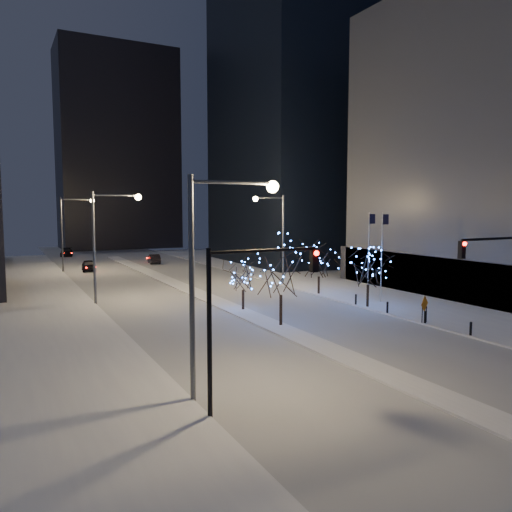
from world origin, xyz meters
TOP-DOWN VIEW (x-y plane):
  - ground at (0.00, 0.00)m, footprint 160.00×160.00m
  - road at (0.00, 35.00)m, footprint 20.00×130.00m
  - median at (0.00, 30.00)m, footprint 2.00×80.00m
  - east_sidewalk at (15.00, 20.00)m, footprint 10.00×90.00m
  - west_sidewalk at (-14.00, 20.00)m, footprint 8.00×90.00m
  - horizon_block at (6.00, 92.00)m, footprint 24.00×14.00m
  - street_lamp_w_near at (-8.94, 2.00)m, footprint 4.40×0.56m
  - street_lamp_w_mid at (-8.94, 27.00)m, footprint 4.40×0.56m
  - street_lamp_w_far at (-8.94, 52.00)m, footprint 4.40×0.56m
  - street_lamp_east at (10.08, 30.00)m, footprint 3.90×0.56m
  - traffic_signal_west at (-8.44, -0.00)m, footprint 5.26×0.43m
  - traffic_signal_east at (8.94, 1.00)m, footprint 5.26×0.43m
  - flagpoles at (13.37, 17.25)m, footprint 1.35×2.60m
  - bollards at (10.20, 10.00)m, footprint 0.16×12.16m
  - car_near at (-6.70, 52.18)m, footprint 2.20×4.54m
  - car_mid at (3.81, 57.25)m, footprint 2.12×4.51m
  - car_far at (-6.85, 75.65)m, footprint 2.77×5.15m
  - holiday_tree_median_near at (0.50, 12.37)m, footprint 5.27×5.27m
  - holiday_tree_median_far at (0.50, 18.64)m, footprint 4.30×4.30m
  - holiday_tree_plaza_near at (10.50, 14.80)m, footprint 4.41×4.41m
  - holiday_tree_plaza_far at (10.50, 22.17)m, footprint 5.02×5.02m
  - construction_sign at (10.30, 8.18)m, footprint 1.13×0.51m

SIDE VIEW (x-z plane):
  - ground at x=0.00m, z-range 0.00..0.00m
  - road at x=0.00m, z-range 0.00..0.02m
  - median at x=0.00m, z-range 0.00..0.15m
  - east_sidewalk at x=15.00m, z-range 0.00..0.15m
  - west_sidewalk at x=-14.00m, z-range 0.00..0.15m
  - bollards at x=10.20m, z-range 0.15..1.05m
  - car_far at x=-6.85m, z-range 0.00..1.42m
  - car_mid at x=3.81m, z-range 0.00..1.43m
  - car_near at x=-6.70m, z-range 0.00..1.49m
  - construction_sign at x=10.30m, z-range 0.35..2.35m
  - holiday_tree_median_far at x=0.50m, z-range 0.84..5.17m
  - holiday_tree_plaza_far at x=10.50m, z-range 0.83..5.94m
  - holiday_tree_plaza_near at x=10.50m, z-range 0.94..6.16m
  - holiday_tree_median_near at x=0.50m, z-range 1.05..7.48m
  - traffic_signal_west at x=-8.44m, z-range 1.26..8.26m
  - traffic_signal_east at x=8.94m, z-range 1.26..8.26m
  - flagpoles at x=13.37m, z-range 0.80..8.80m
  - street_lamp_east at x=10.08m, z-range 1.45..11.45m
  - street_lamp_w_near at x=-8.94m, z-range 1.50..11.50m
  - street_lamp_w_mid at x=-8.94m, z-range 1.50..11.50m
  - street_lamp_w_far at x=-8.94m, z-range 1.50..11.50m
  - horizon_block at x=6.00m, z-range 0.00..42.00m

